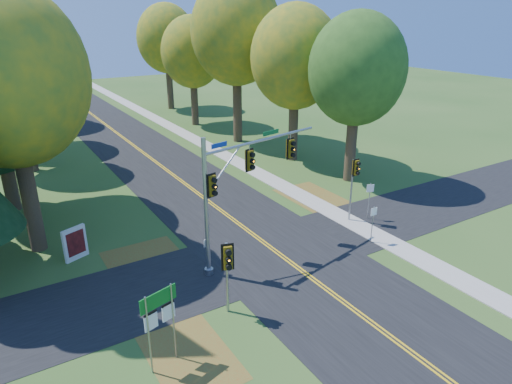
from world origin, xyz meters
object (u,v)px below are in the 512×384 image
east_signal_pole (355,175)px  info_kiosk (75,243)px  route_sign_cluster (160,313)px  traffic_mast (237,180)px

east_signal_pole → info_kiosk: (-15.93, 4.23, -2.25)m
route_sign_cluster → east_signal_pole: bearing=5.3°
route_sign_cluster → info_kiosk: (-1.11, 10.08, -1.42)m
traffic_mast → info_kiosk: bearing=134.8°
traffic_mast → east_signal_pole: (8.60, 0.54, -1.43)m
traffic_mast → east_signal_pole: size_ratio=1.85×
east_signal_pole → route_sign_cluster: east_signal_pole is taller
route_sign_cluster → info_kiosk: size_ratio=1.80×
route_sign_cluster → info_kiosk: 10.24m
traffic_mast → info_kiosk: 9.49m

